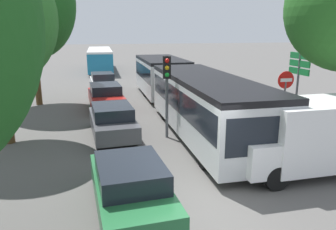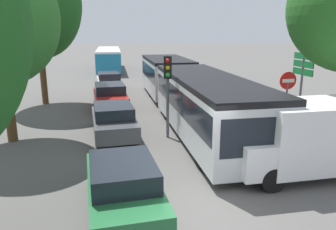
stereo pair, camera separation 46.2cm
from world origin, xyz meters
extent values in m
plane|color=#565451|center=(0.00, 0.00, 0.00)|extent=(200.00, 200.00, 0.00)
cube|color=silver|center=(1.95, 5.66, 1.32)|extent=(2.64, 9.67, 2.08)
cube|color=black|center=(1.95, 5.66, 1.70)|extent=(2.66, 9.29, 0.92)
cube|color=black|center=(1.95, 5.66, 2.47)|extent=(2.64, 9.67, 0.20)
cube|color=silver|center=(1.91, 14.81, 1.32)|extent=(2.63, 6.62, 2.08)
cube|color=black|center=(1.91, 14.81, 1.70)|extent=(2.65, 6.36, 0.92)
cube|color=black|center=(1.91, 14.81, 2.47)|extent=(2.63, 6.62, 0.20)
cylinder|color=black|center=(1.93, 11.00, 1.32)|extent=(1.92, 1.03, 1.92)
cube|color=black|center=(1.98, 0.87, 1.57)|extent=(2.28, 0.11, 1.12)
cylinder|color=black|center=(3.06, 2.57, 0.51)|extent=(0.31, 1.02, 1.02)
cylinder|color=black|center=(0.88, 2.56, 0.51)|extent=(0.31, 1.02, 1.02)
cylinder|color=black|center=(3.03, 8.75, 0.51)|extent=(0.31, 1.02, 1.02)
cylinder|color=black|center=(0.85, 8.74, 0.51)|extent=(0.31, 1.02, 1.02)
cylinder|color=black|center=(2.99, 14.82, 0.51)|extent=(0.31, 1.02, 1.02)
cylinder|color=black|center=(0.82, 14.80, 0.51)|extent=(0.31, 1.02, 1.02)
cube|color=teal|center=(-1.91, 30.27, 1.22)|extent=(2.57, 11.00, 1.91)
cube|color=black|center=(-1.91, 30.27, 1.56)|extent=(2.58, 10.45, 0.80)
cube|color=silver|center=(-1.91, 30.27, 2.27)|extent=(2.57, 11.00, 0.19)
cylinder|color=black|center=(-2.88, 33.91, 0.48)|extent=(0.30, 0.96, 0.95)
cylinder|color=black|center=(-0.84, 33.88, 0.48)|extent=(0.30, 0.96, 0.95)
cylinder|color=black|center=(-2.97, 27.00, 0.48)|extent=(0.30, 0.96, 0.95)
cylinder|color=black|center=(-0.93, 26.97, 0.48)|extent=(0.30, 0.96, 0.95)
cube|color=#236638|center=(-1.79, 0.37, 0.56)|extent=(1.92, 4.03, 0.64)
cube|color=black|center=(-1.78, 0.28, 1.12)|extent=(1.67, 2.16, 0.49)
cylinder|color=black|center=(-2.57, 1.58, 0.30)|extent=(0.25, 0.61, 0.60)
cylinder|color=black|center=(-1.17, 1.67, 0.30)|extent=(0.25, 0.61, 0.60)
cylinder|color=black|center=(-1.00, -0.84, 0.30)|extent=(0.25, 0.61, 0.60)
cube|color=#47474C|center=(-1.88, 6.51, 0.57)|extent=(1.95, 4.08, 0.64)
cube|color=black|center=(-1.88, 6.41, 1.14)|extent=(1.69, 2.18, 0.49)
cylinder|color=black|center=(-2.68, 7.73, 0.30)|extent=(0.25, 0.62, 0.61)
cylinder|color=black|center=(-1.26, 7.83, 0.30)|extent=(0.25, 0.62, 0.61)
cylinder|color=black|center=(-2.51, 5.19, 0.30)|extent=(0.25, 0.62, 0.61)
cylinder|color=black|center=(-1.09, 5.29, 0.30)|extent=(0.25, 0.62, 0.61)
cube|color=#B21E19|center=(-1.98, 11.75, 0.59)|extent=(2.02, 4.23, 0.67)
cube|color=black|center=(-1.97, 11.65, 1.18)|extent=(1.75, 2.26, 0.51)
cylinder|color=black|center=(-2.80, 13.02, 0.31)|extent=(0.26, 0.64, 0.63)
cylinder|color=black|center=(-1.33, 13.12, 0.31)|extent=(0.26, 0.64, 0.63)
cylinder|color=black|center=(-2.62, 10.38, 0.31)|extent=(0.26, 0.64, 0.63)
cylinder|color=black|center=(-1.15, 10.48, 0.31)|extent=(0.26, 0.64, 0.63)
cube|color=white|center=(-1.99, 17.58, 0.55)|extent=(1.90, 3.98, 0.63)
cube|color=black|center=(-1.98, 17.49, 1.11)|extent=(1.65, 2.13, 0.48)
cylinder|color=black|center=(-2.76, 18.77, 0.30)|extent=(0.24, 0.60, 0.59)
cylinder|color=black|center=(-1.38, 18.86, 0.30)|extent=(0.24, 0.60, 0.59)
cylinder|color=black|center=(-2.59, 16.29, 0.30)|extent=(0.24, 0.60, 0.59)
cylinder|color=black|center=(-1.22, 16.39, 0.30)|extent=(0.24, 0.60, 0.59)
cube|color=white|center=(4.44, 1.55, 1.31)|extent=(4.15, 2.09, 2.00)
cube|color=white|center=(1.95, 1.49, 0.84)|extent=(0.94, 1.92, 1.00)
cylinder|color=black|center=(2.36, 0.66, 0.36)|extent=(0.73, 0.26, 0.72)
cylinder|color=black|center=(2.33, 2.34, 0.36)|extent=(0.73, 0.26, 0.72)
cylinder|color=black|center=(5.62, 2.42, 0.36)|extent=(0.73, 0.26, 0.72)
cylinder|color=#56595E|center=(0.34, 5.92, 1.70)|extent=(0.12, 0.12, 3.40)
cube|color=black|center=(0.34, 5.92, 2.95)|extent=(0.35, 0.29, 0.90)
sphere|color=red|center=(0.32, 5.78, 3.23)|extent=(0.18, 0.18, 0.18)
sphere|color=#EAAD14|center=(0.32, 5.78, 2.95)|extent=(0.18, 0.18, 0.18)
sphere|color=green|center=(0.32, 5.78, 2.67)|extent=(0.18, 0.18, 0.18)
cylinder|color=#56595E|center=(4.95, 4.71, 1.20)|extent=(0.08, 0.08, 2.40)
cylinder|color=red|center=(4.95, 4.71, 2.47)|extent=(0.70, 0.03, 0.70)
cube|color=white|center=(4.95, 4.69, 2.47)|extent=(0.50, 0.04, 0.14)
cylinder|color=#56595E|center=(6.39, 6.03, 1.80)|extent=(0.10, 0.10, 3.60)
cube|color=#197A38|center=(6.39, 6.03, 3.30)|extent=(0.11, 1.40, 0.28)
cube|color=#197A38|center=(6.39, 6.03, 2.96)|extent=(0.11, 1.40, 0.28)
cube|color=#197A38|center=(6.39, 6.03, 2.62)|extent=(0.11, 1.40, 0.28)
cylinder|color=#51381E|center=(-5.99, 6.62, 1.47)|extent=(0.39, 0.39, 2.94)
cylinder|color=#51381E|center=(-5.90, 13.73, 1.75)|extent=(0.37, 0.37, 3.51)
ellipsoid|color=#1E561E|center=(-5.90, 13.73, 5.89)|extent=(5.11, 5.11, 6.36)
camera|label=1|loc=(-2.47, -6.97, 4.42)|focal=35.00mm
camera|label=2|loc=(-2.01, -7.06, 4.42)|focal=35.00mm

